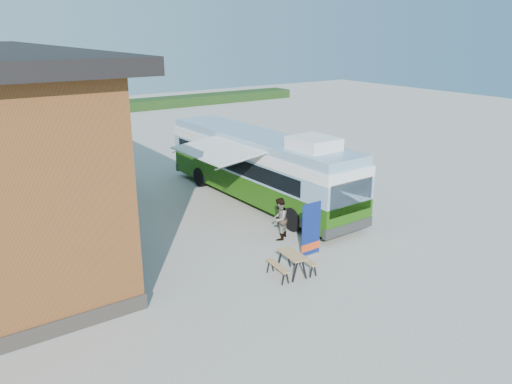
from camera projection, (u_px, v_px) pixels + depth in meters
ground at (307, 256)px, 18.86m from camera, size 100.00×100.00×0.00m
hedge at (133, 105)px, 52.75m from camera, size 40.00×3.00×1.00m
bus at (259, 164)px, 24.49m from camera, size 2.97×12.64×3.87m
awning at (223, 152)px, 22.88m from camera, size 2.96×4.67×0.54m
banner at (311, 234)px, 18.72m from camera, size 0.91×0.20×2.09m
picnic_table at (292, 259)px, 17.27m from camera, size 1.51×1.37×0.79m
person_a at (117, 209)px, 21.02m from camera, size 0.80×0.67×1.88m
person_b at (279, 219)px, 20.14m from camera, size 1.08×1.03×1.75m
slurry_tanker at (100, 162)px, 27.56m from camera, size 1.90×5.58×2.06m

